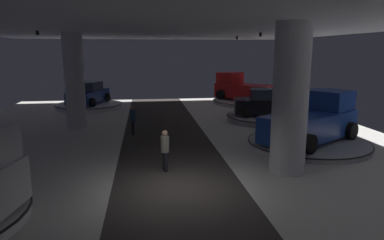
{
  "coord_description": "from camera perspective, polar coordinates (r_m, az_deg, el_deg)",
  "views": [
    {
      "loc": [
        -1.03,
        -10.93,
        4.48
      ],
      "look_at": [
        1.06,
        4.5,
        1.4
      ],
      "focal_mm": 32.86,
      "sensor_mm": 36.0,
      "label": 1
    }
  ],
  "objects": [
    {
      "name": "display_platform_deep_right",
      "position": [
        30.74,
        8.72,
        3.0
      ],
      "size": [
        5.68,
        5.68,
        0.29
      ],
      "color": "#B7B7BC",
      "rests_on": "ground"
    },
    {
      "name": "column_right",
      "position": [
        13.25,
        15.66,
        3.27
      ],
      "size": [
        1.29,
        1.29,
        5.5
      ],
      "color": "silver",
      "rests_on": "ground"
    },
    {
      "name": "display_car_deep_left",
      "position": [
        29.0,
        -16.44,
        4.06
      ],
      "size": [
        3.17,
        4.55,
        1.71
      ],
      "color": "navy",
      "rests_on": "display_platform_deep_left"
    },
    {
      "name": "display_platform_far_right",
      "position": [
        23.32,
        12.06,
        0.39
      ],
      "size": [
        5.2,
        5.2,
        0.37
      ],
      "color": "#B7B7BC",
      "rests_on": "ground"
    },
    {
      "name": "ceiling_with_spotlights",
      "position": [
        11.03,
        -2.44,
        16.74
      ],
      "size": [
        24.0,
        44.0,
        0.39
      ],
      "color": "silver"
    },
    {
      "name": "pickup_truck_deep_right",
      "position": [
        30.78,
        8.27,
        5.02
      ],
      "size": [
        5.08,
        5.36,
        2.3
      ],
      "color": "red",
      "rests_on": "display_platform_deep_right"
    },
    {
      "name": "column_left",
      "position": [
        21.31,
        -18.54,
        5.96
      ],
      "size": [
        1.12,
        1.12,
        5.5
      ],
      "color": "silver",
      "rests_on": "ground"
    },
    {
      "name": "visitor_walking_near",
      "position": [
        19.19,
        -9.62,
        0.3
      ],
      "size": [
        0.32,
        0.32,
        1.59
      ],
      "color": "black",
      "rests_on": "ground"
    },
    {
      "name": "display_car_far_right",
      "position": [
        23.16,
        12.08,
        2.66
      ],
      "size": [
        4.49,
        2.92,
        1.71
      ],
      "color": "black",
      "rests_on": "display_platform_far_right"
    },
    {
      "name": "display_platform_deep_left",
      "position": [
        29.09,
        -16.37,
        2.26
      ],
      "size": [
        5.16,
        5.16,
        0.34
      ],
      "color": "silver",
      "rests_on": "ground"
    },
    {
      "name": "display_platform_mid_right",
      "position": [
        17.63,
        18.3,
        -3.62
      ],
      "size": [
        5.68,
        5.68,
        0.26
      ],
      "color": "#B7B7BC",
      "rests_on": "ground"
    },
    {
      "name": "visitor_walking_far",
      "position": [
        13.21,
        -4.42,
        -4.54
      ],
      "size": [
        0.32,
        0.32,
        1.59
      ],
      "color": "black",
      "rests_on": "ground"
    },
    {
      "name": "ground",
      "position": [
        11.87,
        -2.21,
        -11.13
      ],
      "size": [
        24.0,
        44.0,
        0.06
      ],
      "color": "silver"
    },
    {
      "name": "pickup_truck_mid_right",
      "position": [
        17.67,
        19.05,
        -0.14
      ],
      "size": [
        5.59,
        4.68,
        2.3
      ],
      "color": "navy",
      "rests_on": "display_platform_mid_right"
    }
  ]
}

